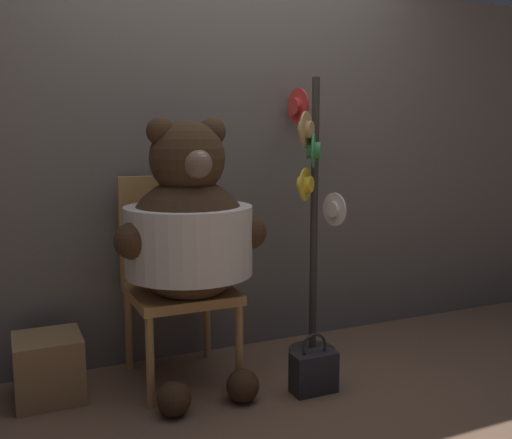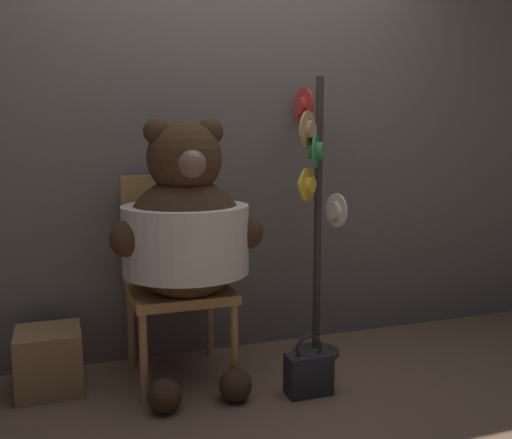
{
  "view_description": "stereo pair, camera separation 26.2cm",
  "coord_description": "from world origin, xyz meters",
  "px_view_note": "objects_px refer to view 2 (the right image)",
  "views": [
    {
      "loc": [
        -1.17,
        -2.58,
        1.29
      ],
      "look_at": [
        0.08,
        0.21,
        0.84
      ],
      "focal_mm": 40.0,
      "sensor_mm": 36.0,
      "label": 1
    },
    {
      "loc": [
        -0.93,
        -2.68,
        1.29
      ],
      "look_at": [
        0.08,
        0.21,
        0.84
      ],
      "focal_mm": 40.0,
      "sensor_mm": 36.0,
      "label": 2
    }
  ],
  "objects_px": {
    "chair": "(175,270)",
    "teddy_bear": "(186,231)",
    "handbag_on_ground": "(309,373)",
    "hat_display_rack": "(315,206)"
  },
  "relations": [
    {
      "from": "teddy_bear",
      "to": "handbag_on_ground",
      "type": "xyz_separation_m",
      "value": [
        0.54,
        -0.33,
        -0.7
      ]
    },
    {
      "from": "hat_display_rack",
      "to": "teddy_bear",
      "type": "bearing_deg",
      "value": -170.39
    },
    {
      "from": "chair",
      "to": "handbag_on_ground",
      "type": "distance_m",
      "value": 0.9
    },
    {
      "from": "teddy_bear",
      "to": "chair",
      "type": "bearing_deg",
      "value": 96.98
    },
    {
      "from": "handbag_on_ground",
      "to": "hat_display_rack",
      "type": "bearing_deg",
      "value": 62.85
    },
    {
      "from": "chair",
      "to": "teddy_bear",
      "type": "distance_m",
      "value": 0.31
    },
    {
      "from": "hat_display_rack",
      "to": "handbag_on_ground",
      "type": "height_order",
      "value": "hat_display_rack"
    },
    {
      "from": "teddy_bear",
      "to": "hat_display_rack",
      "type": "xyz_separation_m",
      "value": [
        0.78,
        0.13,
        0.08
      ]
    },
    {
      "from": "teddy_bear",
      "to": "hat_display_rack",
      "type": "relative_size",
      "value": 0.85
    },
    {
      "from": "chair",
      "to": "teddy_bear",
      "type": "relative_size",
      "value": 0.78
    }
  ]
}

